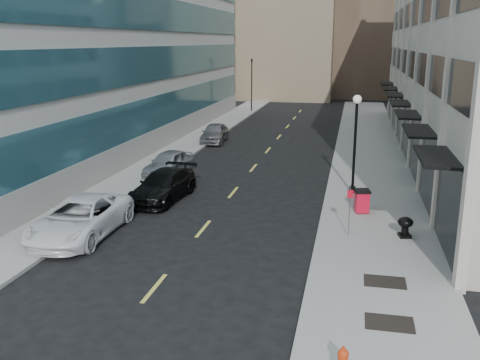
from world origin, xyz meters
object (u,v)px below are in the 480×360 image
at_px(car_silver_sedan, 169,163).
at_px(trash_bin, 362,200).
at_px(car_black_pickup, 163,186).
at_px(lamppost, 355,135).
at_px(traffic_signal, 252,62).
at_px(sign_post, 350,204).
at_px(urn_planter, 405,225).
at_px(car_white_van, 80,218).
at_px(car_grey_sedan, 215,133).

bearing_deg(car_silver_sedan, trash_bin, -18.33).
distance_m(car_black_pickup, lamppost, 10.38).
xyz_separation_m(traffic_signal, trash_bin, (12.35, -36.62, -4.96)).
xyz_separation_m(car_black_pickup, trash_bin, (10.11, -0.52, -0.00)).
xyz_separation_m(traffic_signal, sign_post, (11.80, -39.89, -4.18)).
xyz_separation_m(car_black_pickup, lamppost, (9.66, 2.85, 2.54)).
bearing_deg(lamppost, urn_planter, -70.92).
distance_m(traffic_signal, car_black_pickup, 36.51).
xyz_separation_m(car_white_van, car_black_pickup, (1.54, 5.90, -0.06)).
xyz_separation_m(traffic_signal, urn_planter, (14.10, -39.61, -5.04)).
distance_m(car_grey_sedan, lamppost, 17.76).
height_order(traffic_signal, car_silver_sedan, traffic_signal).
xyz_separation_m(car_silver_sedan, lamppost, (11.20, -2.33, 2.54)).
relative_size(car_silver_sedan, sign_post, 2.09).
height_order(car_black_pickup, car_silver_sedan, car_black_pickup).
distance_m(car_white_van, car_black_pickup, 6.10).
relative_size(car_silver_sedan, car_grey_sedan, 0.97).
distance_m(traffic_signal, car_silver_sedan, 31.32).
bearing_deg(urn_planter, car_silver_sedan, 147.04).
relative_size(car_white_van, trash_bin, 5.24).
bearing_deg(sign_post, car_grey_sedan, 120.67).
distance_m(car_white_van, car_silver_sedan, 11.08).
height_order(car_white_van, sign_post, sign_post).
height_order(car_white_van, urn_planter, car_white_van).
relative_size(traffic_signal, car_grey_sedan, 1.52).
xyz_separation_m(car_silver_sedan, sign_post, (11.10, -8.97, 0.78)).
bearing_deg(car_silver_sedan, sign_post, -31.23).
bearing_deg(traffic_signal, car_grey_sedan, -87.96).
distance_m(sign_post, urn_planter, 2.47).
relative_size(trash_bin, sign_post, 0.53).
height_order(traffic_signal, car_black_pickup, traffic_signal).
xyz_separation_m(car_black_pickup, urn_planter, (11.86, -3.51, -0.08)).
xyz_separation_m(car_black_pickup, sign_post, (9.56, -3.80, 0.78)).
bearing_deg(car_black_pickup, car_grey_sedan, 100.35).
xyz_separation_m(car_black_pickup, car_grey_sedan, (-1.54, 16.40, 0.03)).
height_order(car_black_pickup, trash_bin, car_black_pickup).
xyz_separation_m(trash_bin, lamppost, (-0.45, 3.36, 2.54)).
bearing_deg(car_black_pickup, traffic_signal, 98.53).
bearing_deg(car_white_van, traffic_signal, 90.38).
relative_size(car_silver_sedan, trash_bin, 3.94).
relative_size(trash_bin, urn_planter, 1.29).
relative_size(traffic_signal, trash_bin, 6.21).
height_order(car_grey_sedan, urn_planter, car_grey_sedan).
bearing_deg(sign_post, car_silver_sedan, 142.93).
relative_size(car_black_pickup, trash_bin, 4.64).
bearing_deg(trash_bin, traffic_signal, 96.09).
relative_size(car_white_van, car_black_pickup, 1.13).
bearing_deg(car_black_pickup, urn_planter, -11.53).
relative_size(traffic_signal, sign_post, 3.29).
bearing_deg(car_silver_sedan, lamppost, -4.04).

